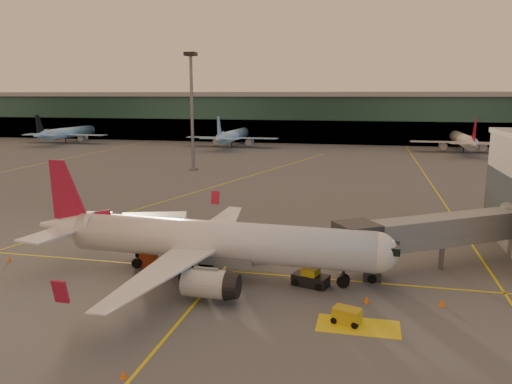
% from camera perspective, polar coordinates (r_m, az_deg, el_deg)
% --- Properties ---
extents(ground, '(600.00, 600.00, 0.00)m').
position_cam_1_polar(ground, '(45.82, -11.78, -10.42)').
color(ground, '#4C4F54').
rests_on(ground, ground).
extents(taxi_markings, '(100.12, 173.00, 0.01)m').
position_cam_1_polar(taxi_markings, '(88.52, -4.18, 0.22)').
color(taxi_markings, yellow).
rests_on(taxi_markings, ground).
extents(terminal, '(400.00, 20.00, 17.60)m').
position_cam_1_polar(terminal, '(181.51, 7.14, 8.49)').
color(terminal, '#19382D').
rests_on(terminal, ground).
extents(mast_west_near, '(2.40, 2.40, 25.60)m').
position_cam_1_polar(mast_west_near, '(111.41, -7.35, 10.07)').
color(mast_west_near, slate).
rests_on(mast_west_near, ground).
extents(distant_aircraft_row, '(225.00, 34.00, 13.00)m').
position_cam_1_polar(distant_aircraft_row, '(173.17, -11.84, 5.31)').
color(distant_aircraft_row, '#97CDFD').
rests_on(distant_aircraft_row, ground).
extents(main_airplane, '(34.54, 31.05, 10.44)m').
position_cam_1_polar(main_airplane, '(46.01, -5.62, -5.68)').
color(main_airplane, white).
rests_on(main_airplane, ground).
extents(jet_bridge, '(21.07, 15.37, 5.38)m').
position_cam_1_polar(jet_bridge, '(52.01, 21.67, -4.18)').
color(jet_bridge, slate).
rests_on(jet_bridge, ground).
extents(catering_truck, '(6.89, 4.63, 4.93)m').
position_cam_1_polar(catering_truck, '(50.74, -11.46, -4.95)').
color(catering_truck, '#A23517').
rests_on(catering_truck, ground).
extents(gpu_cart, '(2.31, 1.78, 1.19)m').
position_cam_1_polar(gpu_cart, '(38.40, 10.34, -13.78)').
color(gpu_cart, gold).
rests_on(gpu_cart, ground).
extents(pushback_tug, '(3.45, 2.48, 1.60)m').
position_cam_1_polar(pushback_tug, '(44.91, 6.25, -9.81)').
color(pushback_tug, black).
rests_on(pushback_tug, ground).
extents(cone_nose, '(0.49, 0.49, 0.62)m').
position_cam_1_polar(cone_nose, '(43.37, 20.53, -11.75)').
color(cone_nose, orange).
rests_on(cone_nose, ground).
extents(cone_tail, '(0.40, 0.40, 0.50)m').
position_cam_1_polar(cone_tail, '(56.80, -26.38, -6.87)').
color(cone_tail, orange).
rests_on(cone_tail, ground).
extents(cone_wing_right, '(0.41, 0.41, 0.52)m').
position_cam_1_polar(cone_wing_right, '(32.53, -14.91, -19.50)').
color(cone_wing_right, orange).
rests_on(cone_wing_right, ground).
extents(cone_wing_left, '(0.42, 0.42, 0.53)m').
position_cam_1_polar(cone_wing_left, '(64.34, -0.11, -3.66)').
color(cone_wing_left, orange).
rests_on(cone_wing_left, ground).
extents(cone_fwd, '(0.45, 0.45, 0.57)m').
position_cam_1_polar(cone_fwd, '(42.35, 12.53, -11.88)').
color(cone_fwd, orange).
rests_on(cone_fwd, ground).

